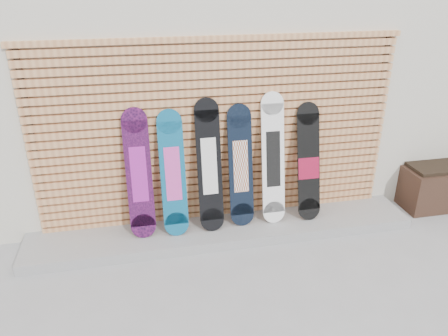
# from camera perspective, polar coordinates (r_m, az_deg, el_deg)

# --- Properties ---
(ground) EXTENTS (80.00, 80.00, 0.00)m
(ground) POSITION_cam_1_polar(r_m,az_deg,el_deg) (4.85, 3.35, -12.71)
(ground) COLOR gray
(ground) RESTS_ON ground
(building) EXTENTS (12.00, 5.00, 3.60)m
(building) POSITION_cam_1_polar(r_m,az_deg,el_deg) (7.47, 0.35, 15.81)
(building) COLOR beige
(building) RESTS_ON ground
(concrete_step) EXTENTS (4.60, 0.70, 0.12)m
(concrete_step) POSITION_cam_1_polar(r_m,az_deg,el_deg) (5.33, -0.11, -8.08)
(concrete_step) COLOR gray
(concrete_step) RESTS_ON ground
(slat_wall) EXTENTS (4.26, 0.08, 2.29)m
(slat_wall) POSITION_cam_1_polar(r_m,az_deg,el_deg) (5.08, -0.79, 4.67)
(slat_wall) COLOR tan
(slat_wall) RESTS_ON ground
(snowboard_0) EXTENTS (0.29, 0.34, 1.47)m
(snowboard_0) POSITION_cam_1_polar(r_m,az_deg,el_deg) (4.95, -11.05, -0.82)
(snowboard_0) COLOR black
(snowboard_0) RESTS_ON concrete_step
(snowboard_1) EXTENTS (0.28, 0.37, 1.42)m
(snowboard_1) POSITION_cam_1_polar(r_m,az_deg,el_deg) (4.95, -6.69, -0.76)
(snowboard_1) COLOR #0D567F
(snowboard_1) RESTS_ON concrete_step
(snowboard_2) EXTENTS (0.28, 0.36, 1.53)m
(snowboard_2) POSITION_cam_1_polar(r_m,az_deg,el_deg) (4.98, -1.93, 0.24)
(snowboard_2) COLOR black
(snowboard_2) RESTS_ON concrete_step
(snowboard_3) EXTENTS (0.28, 0.32, 1.44)m
(snowboard_3) POSITION_cam_1_polar(r_m,az_deg,el_deg) (5.09, 2.18, 0.22)
(snowboard_3) COLOR black
(snowboard_3) RESTS_ON concrete_step
(snowboard_4) EXTENTS (0.27, 0.33, 1.56)m
(snowboard_4) POSITION_cam_1_polar(r_m,az_deg,el_deg) (5.17, 6.42, 1.15)
(snowboard_4) COLOR white
(snowboard_4) RESTS_ON concrete_step
(snowboard_5) EXTENTS (0.28, 0.36, 1.41)m
(snowboard_5) POSITION_cam_1_polar(r_m,az_deg,el_deg) (5.33, 10.98, 0.63)
(snowboard_5) COLOR black
(snowboard_5) RESTS_ON concrete_step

